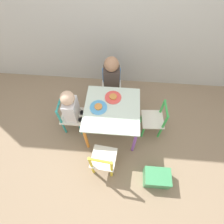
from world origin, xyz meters
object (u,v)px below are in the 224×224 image
(chair_green, at_px, (154,120))
(chair_teal, at_px, (70,116))
(plate_back, at_px, (113,97))
(chair_yellow, at_px, (103,160))
(chair_blue, at_px, (112,87))
(plate_left, at_px, (98,107))
(kids_table, at_px, (112,112))
(child_left, at_px, (73,109))
(child_back, at_px, (112,79))
(storage_bin, at_px, (157,178))

(chair_green, bearing_deg, chair_teal, -92.03)
(plate_back, bearing_deg, chair_teal, -164.12)
(chair_green, relative_size, plate_back, 2.66)
(chair_green, bearing_deg, chair_yellow, -49.71)
(chair_blue, distance_m, chair_green, 0.74)
(plate_left, bearing_deg, kids_table, -0.00)
(plate_left, bearing_deg, child_left, 179.31)
(chair_yellow, height_order, child_back, child_back)
(child_left, relative_size, child_back, 0.90)
(storage_bin, bearing_deg, child_left, 148.42)
(plate_back, bearing_deg, chair_yellow, -94.50)
(child_back, height_order, storage_bin, child_back)
(child_left, xyz_separation_m, plate_left, (0.30, -0.00, 0.07))
(storage_bin, bearing_deg, plate_back, 125.52)
(child_left, distance_m, child_back, 0.61)
(storage_bin, bearing_deg, chair_green, 92.46)
(chair_teal, bearing_deg, child_left, -90.00)
(chair_blue, height_order, chair_yellow, same)
(kids_table, distance_m, child_back, 0.46)
(chair_yellow, xyz_separation_m, plate_back, (0.05, 0.67, 0.24))
(chair_yellow, height_order, chair_green, same)
(kids_table, xyz_separation_m, storage_bin, (0.54, -0.61, -0.33))
(chair_green, relative_size, storage_bin, 1.82)
(chair_blue, height_order, child_left, child_left)
(child_left, bearing_deg, kids_table, -90.00)
(chair_blue, distance_m, storage_bin, 1.28)
(child_back, bearing_deg, chair_teal, -141.70)
(chair_teal, bearing_deg, storage_bin, -119.63)
(child_left, bearing_deg, chair_green, -87.84)
(plate_left, bearing_deg, chair_teal, 179.35)
(kids_table, xyz_separation_m, plate_back, (0.00, 0.15, 0.08))
(kids_table, distance_m, storage_bin, 0.88)
(plate_back, bearing_deg, plate_left, -135.00)
(chair_green, bearing_deg, plate_left, -90.81)
(chair_teal, xyz_separation_m, chair_blue, (0.47, 0.51, 0.00))
(chair_blue, xyz_separation_m, chair_yellow, (-0.00, -1.03, 0.00))
(plate_left, bearing_deg, child_back, 76.64)
(chair_teal, relative_size, child_back, 0.65)
(kids_table, bearing_deg, child_back, 95.35)
(kids_table, relative_size, plate_back, 3.26)
(plate_left, bearing_deg, storage_bin, -41.30)
(chair_yellow, xyz_separation_m, storage_bin, (0.60, -0.10, -0.16))
(chair_yellow, distance_m, plate_left, 0.58)
(child_back, distance_m, plate_left, 0.47)
(plate_back, height_order, storage_bin, plate_back)
(chair_teal, relative_size, chair_yellow, 1.00)
(chair_yellow, relative_size, plate_back, 2.66)
(chair_blue, height_order, storage_bin, chair_blue)
(chair_green, relative_size, child_back, 0.65)
(chair_yellow, relative_size, child_back, 0.65)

